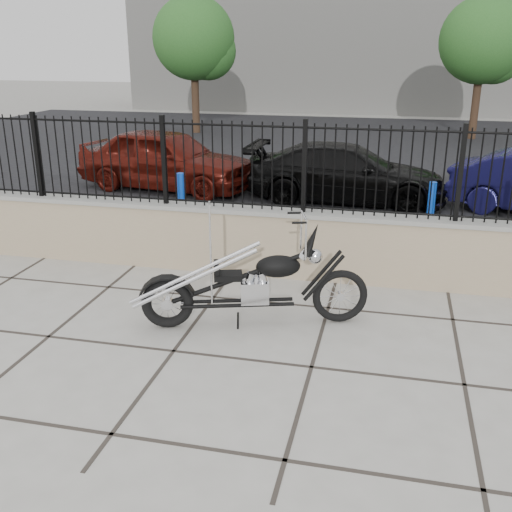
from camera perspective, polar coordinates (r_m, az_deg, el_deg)
The scene contains 12 objects.
ground_plane at distance 6.60m, azimuth -7.86°, elevation -8.97°, with size 90.00×90.00×0.00m, color #99968E.
parking_lot at distance 18.29m, azimuth 6.17°, elevation 9.57°, with size 30.00×30.00×0.00m, color black.
retaining_wall at distance 8.60m, azimuth -2.17°, elevation 1.58°, with size 14.00×0.36×0.96m, color gray.
iron_fence at distance 8.34m, azimuth -2.26°, elevation 8.66°, with size 14.00×0.08×1.20m, color black.
background_building at distance 31.98m, azimuth 9.84°, elevation 20.83°, with size 22.00×6.00×8.00m, color beige.
chopper_motorcycle at distance 6.82m, azimuth -0.57°, elevation -0.82°, with size 2.52×0.44×1.51m, color black, non-canonical shape.
car_red at distance 13.77m, azimuth -8.53°, elevation 9.11°, with size 1.63×4.05×1.38m, color #4F110B.
car_black at distance 12.71m, azimuth 8.60°, elevation 7.82°, with size 1.67×4.11×1.19m, color black.
bollard_a at distance 10.67m, azimuth -7.12°, elevation 5.16°, with size 0.12×0.12×1.02m, color #0D28C7.
bollard_b at distance 10.32m, azimuth 16.27°, elevation 4.02°, with size 0.12×0.12×1.02m, color #0B55AD.
tree_left at distance 22.85m, azimuth -5.99°, elevation 20.28°, with size 2.93×2.93×4.95m.
tree_right at distance 22.47m, azimuth 20.86°, elevation 18.99°, with size 2.86×2.86×4.83m.
Camera 1 is at (2.17, -5.39, 3.13)m, focal length 42.00 mm.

